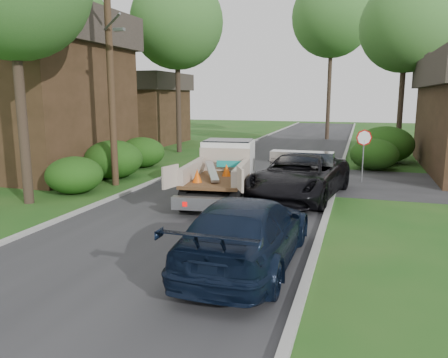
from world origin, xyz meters
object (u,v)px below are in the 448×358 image
stop_sign (364,145)px  tree_left_back (60,18)px  house_left_far (137,107)px  navy_suv (247,232)px  flatbed_truck (224,167)px  house_left_near (23,90)px  tree_right_far (406,26)px  utility_pole (110,68)px  tree_left_far (177,23)px  black_pickup (300,176)px  tree_center_far (332,17)px

stop_sign → tree_left_back: (-19.20, 4.00, 7.20)m
house_left_far → navy_suv: bearing=-56.7°
flatbed_truck → house_left_near: bearing=161.0°
house_left_near → tree_right_far: bearing=33.7°
utility_pole → house_left_far: size_ratio=1.32×
house_left_near → tree_left_far: (4.50, 10.00, 4.70)m
stop_sign → tree_right_far: (2.30, 11.00, 6.70)m
tree_left_far → navy_suv: bearing=-62.6°
black_pickup → navy_suv: 7.51m
stop_sign → tree_right_far: 13.08m
tree_right_far → black_pickup: (-4.67, -14.99, -7.60)m
tree_center_far → flatbed_truck: tree_center_far is taller
tree_left_far → navy_suv: size_ratio=2.15×
tree_left_far → tree_center_far: bearing=53.8°
stop_sign → utility_pole: (-10.68, -4.02, 3.40)m
stop_sign → flatbed_truck: (-5.35, -4.55, -0.60)m
tree_left_back → tree_center_far: 23.43m
utility_pole → tree_left_far: tree_left_far is taller
stop_sign → flatbed_truck: 7.05m
tree_right_far → tree_center_far: tree_center_far is taller
flatbed_truck → black_pickup: bearing=3.8°
house_left_far → tree_center_far: bearing=27.3°
black_pickup → navy_suv: size_ratio=1.12×
stop_sign → house_left_far: 22.81m
utility_pole → tree_center_far: 26.75m
house_left_near → flatbed_truck: 12.51m
stop_sign → flatbed_truck: bearing=-139.6°
house_left_near → black_pickup: house_left_near is taller
navy_suv → black_pickup: bearing=-90.6°
tree_left_far → tree_right_far: bearing=11.3°
flatbed_truck → navy_suv: flatbed_truck is taller
stop_sign → navy_suv: (-2.59, -11.50, -0.95)m
tree_left_back → flatbed_truck: 18.05m
stop_sign → house_left_near: size_ratio=0.26×
tree_left_far → tree_center_far: tree_center_far is taller
tree_right_far → navy_suv: (-4.89, -22.50, -7.66)m
navy_suv → stop_sign: bearing=-101.6°
house_left_far → flatbed_truck: house_left_far is taller
flatbed_truck → tree_left_far: bearing=113.5°
utility_pole → navy_suv: (8.09, -7.48, -4.35)m
tree_left_far → black_pickup: 17.78m
house_left_far → tree_center_far: size_ratio=0.52×
flatbed_truck → tree_left_back: bearing=141.5°
house_left_far → tree_left_far: size_ratio=0.62×
stop_sign → tree_left_far: (-12.70, 8.00, 7.20)m
tree_right_far → flatbed_truck: (-7.65, -15.55, -7.30)m
stop_sign → tree_left_back: bearing=168.2°
tree_left_back → tree_right_far: bearing=18.0°
utility_pole → navy_suv: 11.85m
house_left_near → tree_right_far: tree_right_far is taller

